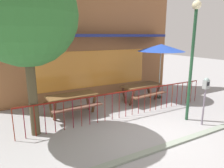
# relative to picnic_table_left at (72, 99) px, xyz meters

# --- Properties ---
(ground) EXTENTS (40.00, 40.00, 0.00)m
(ground) POSITION_rel_picnic_table_left_xyz_m (1.63, -2.81, -0.61)
(ground) COLOR #959495
(pub_storefront) EXTENTS (8.73, 1.24, 5.81)m
(pub_storefront) POSITION_rel_picnic_table_left_xyz_m (1.63, 1.98, 2.28)
(pub_storefront) COLOR #582B1F
(pub_storefront) RESTS_ON ground
(patio_fence_front) EXTENTS (7.36, 0.04, 0.97)m
(patio_fence_front) POSITION_rel_picnic_table_left_xyz_m (1.63, -1.11, 0.05)
(patio_fence_front) COLOR maroon
(patio_fence_front) RESTS_ON ground
(picnic_table_left) EXTENTS (1.86, 1.44, 0.79)m
(picnic_table_left) POSITION_rel_picnic_table_left_xyz_m (0.00, 0.00, 0.00)
(picnic_table_left) COLOR brown
(picnic_table_left) RESTS_ON ground
(picnic_table_right) EXTENTS (1.93, 1.53, 0.79)m
(picnic_table_right) POSITION_rel_picnic_table_left_xyz_m (3.17, 0.06, 0.00)
(picnic_table_right) COLOR brown
(picnic_table_right) RESTS_ON ground
(patio_umbrella) EXTENTS (2.12, 2.12, 2.51)m
(patio_umbrella) POSITION_rel_picnic_table_left_xyz_m (4.26, 0.11, 1.72)
(patio_umbrella) COLOR black
(patio_umbrella) RESTS_ON ground
(parking_meter_near) EXTENTS (0.18, 0.17, 1.59)m
(parking_meter_near) POSITION_rel_picnic_table_left_xyz_m (3.45, -2.92, 0.62)
(parking_meter_near) COLOR slate
(parking_meter_near) RESTS_ON ground
(street_tree) EXTENTS (2.79, 2.79, 4.82)m
(street_tree) POSITION_rel_picnic_table_left_xyz_m (-1.45, -0.95, 2.80)
(street_tree) COLOR #4A412B
(street_tree) RESTS_ON ground
(street_lamp) EXTENTS (0.28, 0.28, 3.93)m
(street_lamp) POSITION_rel_picnic_table_left_xyz_m (3.34, -2.38, 1.95)
(street_lamp) COLOR #204C2F
(street_lamp) RESTS_ON ground
(curb_edge) EXTENTS (12.22, 0.20, 0.11)m
(curb_edge) POSITION_rel_picnic_table_left_xyz_m (1.63, -3.38, -0.61)
(curb_edge) COLOR gray
(curb_edge) RESTS_ON ground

